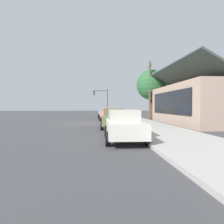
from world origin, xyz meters
The scene contains 12 objects.
ground_plane centered at (0.00, 0.00, 0.00)m, with size 120.00×120.00×0.00m, color #424244.
sidewalk_curb centered at (0.00, 5.60, 0.08)m, with size 60.00×4.20×0.16m, color #B2AFA8.
car_mustard centered at (-14.64, 2.84, 0.82)m, with size 4.92×2.04×1.59m.
car_skyblue centered at (-8.42, 2.65, 0.81)m, with size 4.39×2.15×1.59m.
car_coral centered at (-2.29, 2.75, 0.82)m, with size 4.79×2.17×1.59m.
car_olive centered at (4.46, 2.69, 0.82)m, with size 4.86×2.21×1.59m.
car_ivory centered at (10.63, 2.68, 0.81)m, with size 4.49×2.07×1.59m.
storefront_building centered at (1.48, 11.98, 2.08)m, with size 12.51×7.31×5.86m.
shade_tree centered at (-6.40, 8.94, 4.68)m, with size 4.19×4.19×6.80m.
traffic_light_main centered at (-18.98, 2.54, 3.49)m, with size 0.37×2.79×5.20m.
utility_pole_wooden centered at (-4.75, 8.20, 3.93)m, with size 1.80×0.24×7.50m.
fire_hydrant_red centered at (-3.12, 4.20, 0.50)m, with size 0.22×0.22×0.71m.
Camera 1 is at (21.09, 1.20, 1.78)m, focal length 32.78 mm.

